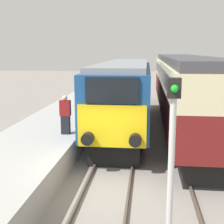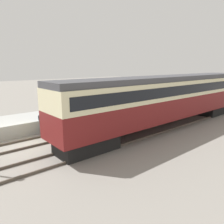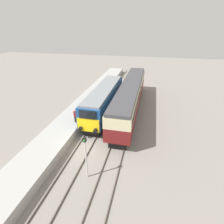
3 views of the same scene
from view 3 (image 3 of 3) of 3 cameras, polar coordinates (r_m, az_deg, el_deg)
ground_plane at (r=18.71m, az=-9.15°, el=-11.50°), size 120.00×120.00×0.00m
platform_left at (r=25.90m, az=-9.69°, el=1.14°), size 3.50×50.00×0.97m
rails_near_track at (r=22.56m, az=-4.60°, el=-3.79°), size 1.51×60.00×0.14m
rails_far_track at (r=21.89m, az=3.97°, el=-4.79°), size 1.50×60.00×0.14m
locomotive at (r=24.45m, az=-2.54°, el=4.15°), size 2.70×13.70×3.82m
passenger_carriage at (r=25.36m, az=5.99°, el=5.80°), size 2.75×19.92×4.13m
person_on_platform at (r=21.08m, az=-11.71°, el=-1.25°), size 0.44×0.26×1.65m
signal_post at (r=14.18m, az=-8.53°, el=-13.62°), size 0.24×0.28×3.96m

